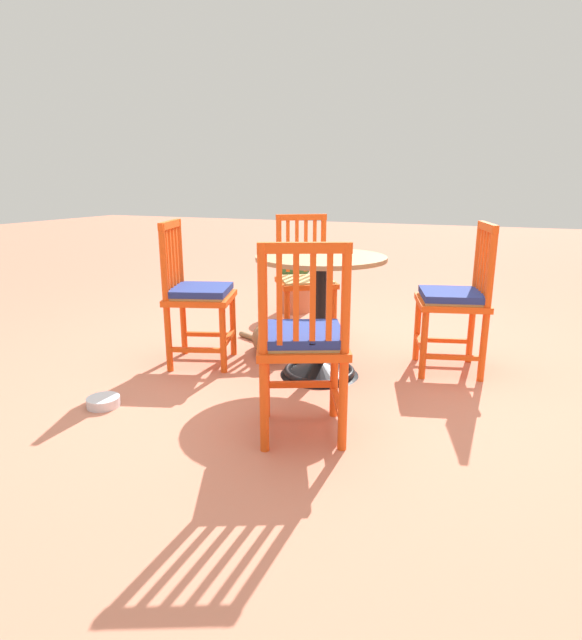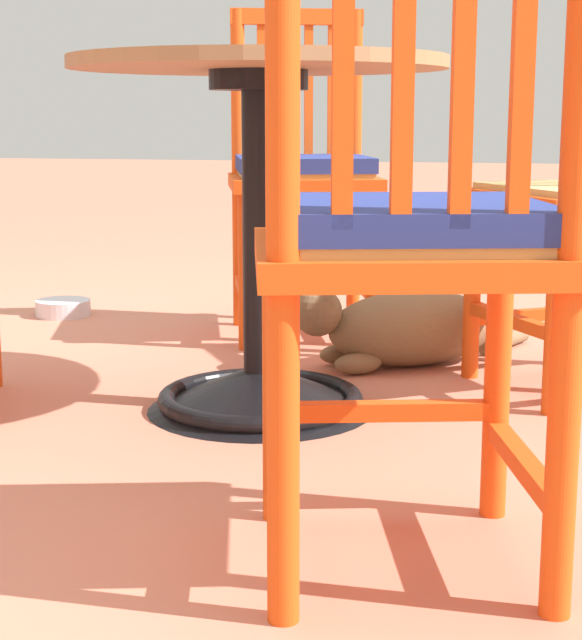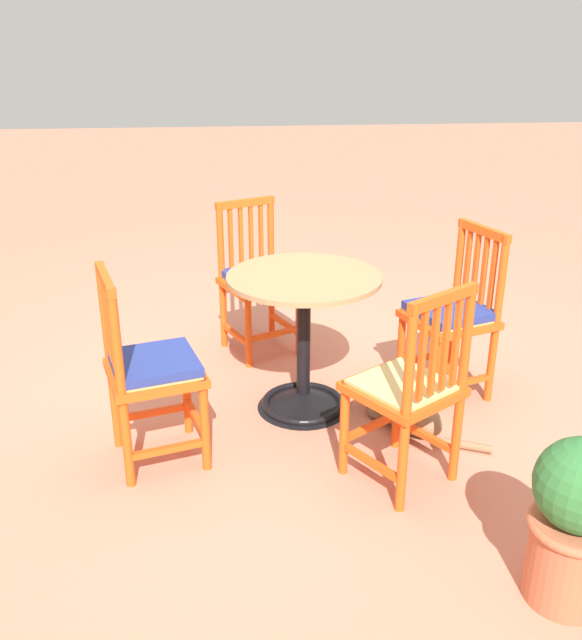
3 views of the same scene
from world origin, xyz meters
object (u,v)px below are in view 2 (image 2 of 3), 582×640
at_px(cafe_table, 260,277).
at_px(tabby_cat, 398,329).
at_px(pet_water_bowl, 63,308).
at_px(orange_chair_at_corner, 409,247).
at_px(orange_chair_by_planter, 302,177).

bearing_deg(cafe_table, tabby_cat, -116.63).
bearing_deg(pet_water_bowl, orange_chair_at_corner, 128.13).
bearing_deg(orange_chair_at_corner, orange_chair_by_planter, -72.31).
xyz_separation_m(cafe_table, orange_chair_at_corner, (-0.40, 0.73, 0.16)).
relative_size(cafe_table, orange_chair_by_planter, 0.83).
xyz_separation_m(orange_chair_by_planter, pet_water_bowl, (0.78, -0.10, -0.42)).
bearing_deg(orange_chair_at_corner, pet_water_bowl, -51.87).
bearing_deg(orange_chair_by_planter, tabby_cat, 133.99).
bearing_deg(tabby_cat, cafe_table, 63.37).
distance_m(cafe_table, pet_water_bowl, 1.27).
relative_size(tabby_cat, pet_water_bowl, 3.33).
bearing_deg(orange_chair_at_corner, tabby_cat, -82.11).
bearing_deg(cafe_table, pet_water_bowl, -45.58).
bearing_deg(pet_water_bowl, tabby_cat, 158.79).
relative_size(orange_chair_by_planter, orange_chair_at_corner, 1.00).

